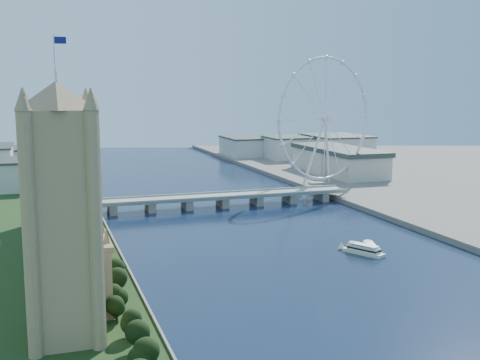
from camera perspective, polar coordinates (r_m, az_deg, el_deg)
name	(u,v)px	position (r m, az deg, el deg)	size (l,w,h in m)	color
ground	(464,359)	(239.50, 20.49, -15.62)	(2000.00, 2000.00, 0.00)	#16273F
tree_row	(122,308)	(251.07, -11.11, -11.86)	(8.22, 200.22, 20.24)	black
victoria_tower	(61,206)	(226.71, -16.60, -2.34)	(28.16, 28.16, 112.00)	tan
parliament_range	(69,231)	(346.83, -15.89, -4.66)	(24.00, 200.00, 70.00)	tan
big_ben	(59,131)	(446.94, -16.82, 4.45)	(20.02, 20.02, 110.00)	tan
westminster_bridge	(222,199)	(496.78, -1.68, -1.78)	(220.00, 22.00, 9.50)	gray
london_eye	(325,119)	(585.21, 8.07, 5.72)	(113.60, 39.12, 124.30)	silver
county_hall	(338,176)	(683.11, 9.27, 0.40)	(54.00, 144.00, 35.00)	beige
city_skyline	(192,153)	(754.08, -4.57, 2.55)	(505.00, 280.00, 32.00)	beige
tour_boat_near	(363,254)	(363.88, 11.63, -6.89)	(7.32, 28.71, 6.33)	beige
tour_boat_far	(370,252)	(369.13, 12.24, -6.69)	(6.56, 25.87, 5.68)	silver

